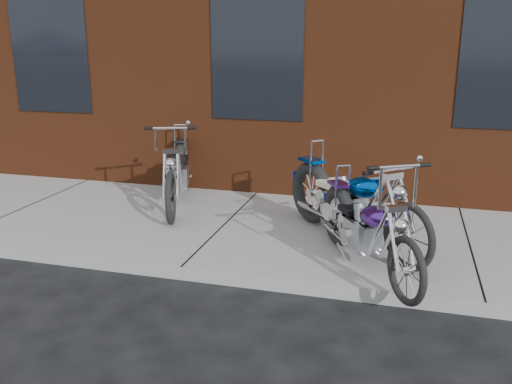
% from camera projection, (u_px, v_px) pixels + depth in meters
% --- Properties ---
extents(ground, '(120.00, 120.00, 0.00)m').
position_uv_depth(ground, '(181.00, 280.00, 5.74)').
color(ground, black).
rests_on(ground, ground).
extents(sidewalk, '(22.00, 3.00, 0.15)m').
position_uv_depth(sidewalk, '(226.00, 228.00, 7.11)').
color(sidewalk, '#A3A29F').
rests_on(sidewalk, ground).
extents(chopper_purple, '(1.20, 1.96, 1.24)m').
position_uv_depth(chopper_purple, '(366.00, 232.00, 5.59)').
color(chopper_purple, black).
rests_on(chopper_purple, sidewalk).
extents(chopper_blue, '(1.84, 1.89, 1.10)m').
position_uv_depth(chopper_blue, '(351.00, 205.00, 6.32)').
color(chopper_blue, black).
rests_on(chopper_blue, sidewalk).
extents(chopper_third, '(0.92, 2.34, 1.23)m').
position_uv_depth(chopper_third, '(177.00, 174.00, 7.82)').
color(chopper_third, black).
rests_on(chopper_third, sidewalk).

